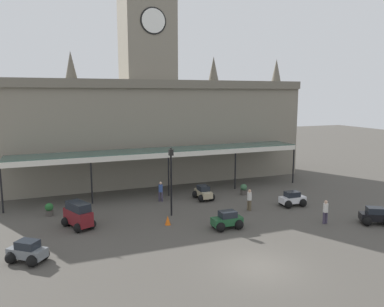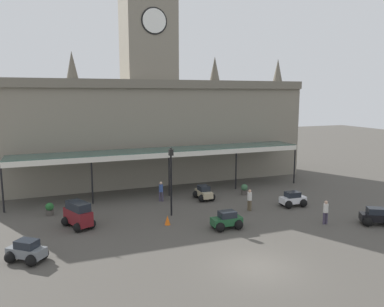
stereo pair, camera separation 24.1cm
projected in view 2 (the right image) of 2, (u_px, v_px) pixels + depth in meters
The scene contains 16 objects.
ground_plane at pixel (257, 267), 19.61m from camera, with size 140.00×140.00×0.00m, color #4A4640.
station_building at pixel (149, 120), 38.38m from camera, with size 32.32×6.02×19.81m.
entrance_canopy at pixel (165, 151), 33.95m from camera, with size 26.47×3.26×3.95m.
car_grey_sedan at pixel (27, 252), 20.26m from camera, with size 2.24×2.17×1.19m.
car_green_sedan at pixel (227, 221), 25.19m from camera, with size 2.05×1.53×1.19m.
car_white_sedan at pixel (293, 200), 30.20m from camera, with size 2.09×1.58×1.19m.
car_maroon_van at pixel (78, 216), 25.36m from camera, with size 2.19×2.58×1.77m.
car_black_sedan at pixel (376, 218), 25.92m from camera, with size 2.25×2.08×1.19m.
car_beige_sedan at pixel (204, 194), 32.15m from camera, with size 1.53×2.06×1.19m.
pedestrian_beside_cars at pixel (250, 199), 29.01m from camera, with size 0.34×0.38×1.67m.
pedestrian_near_entrance at pixel (161, 191), 31.51m from camera, with size 0.37×0.34×1.67m.
pedestrian_crossing_forecourt at pixel (326, 211), 25.99m from camera, with size 0.39×0.34×1.67m.
victorian_lamppost at pixel (171, 174), 27.48m from camera, with size 0.30×0.30×5.08m.
traffic_cone at pixel (167, 220), 25.93m from camera, with size 0.40×0.40×0.65m, color orange.
planter_by_canopy at pixel (244, 189), 33.66m from camera, with size 0.60×0.60×0.96m.
planter_near_kerb at pixel (50, 209), 27.91m from camera, with size 0.60×0.60×0.96m.
Camera 2 is at (-9.83, -15.98, 8.90)m, focal length 35.35 mm.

